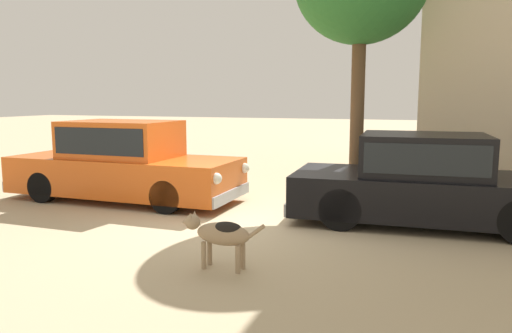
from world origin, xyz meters
TOP-DOWN VIEW (x-y plane):
  - ground_plane at (0.00, 0.00)m, footprint 80.00×80.00m
  - parked_sedan_nearest at (-2.62, 0.84)m, footprint 4.76×1.73m
  - parked_sedan_second at (3.04, 0.87)m, footprint 4.39×2.00m
  - stray_dog_spotted at (0.77, -2.17)m, footprint 1.08×0.23m

SIDE VIEW (x-z plane):
  - ground_plane at x=0.00m, z-range 0.00..0.00m
  - stray_dog_spotted at x=0.77m, z-range 0.10..0.77m
  - parked_sedan_second at x=3.04m, z-range -0.01..1.44m
  - parked_sedan_nearest at x=-2.62m, z-range -0.02..1.56m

